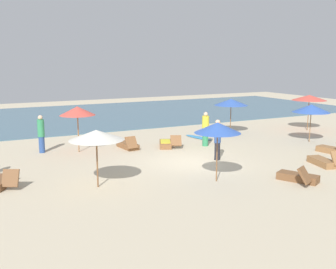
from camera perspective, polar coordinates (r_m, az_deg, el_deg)
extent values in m
plane|color=beige|center=(18.12, 3.41, -3.99)|extent=(60.00, 60.00, 0.00)
cube|color=#476B7F|center=(33.61, -11.46, 2.65)|extent=(48.00, 16.00, 0.06)
cylinder|color=brown|center=(25.23, 8.91, 2.52)|extent=(0.05, 0.05, 2.13)
cone|color=#3359B2|center=(25.12, 8.97, 4.58)|extent=(2.07, 2.07, 0.40)
cylinder|color=brown|center=(14.64, -10.06, -3.52)|extent=(0.06, 0.06, 2.06)
cone|color=silver|center=(14.45, -10.17, -0.07)|extent=(1.97, 1.97, 0.37)
cylinder|color=brown|center=(15.17, 6.99, -2.61)|extent=(0.05, 0.05, 2.22)
cone|color=#3359B2|center=(14.98, 7.07, 0.97)|extent=(1.75, 1.75, 0.40)
cylinder|color=olive|center=(23.73, 19.60, 1.45)|extent=(0.05, 0.05, 2.07)
cone|color=#3359B2|center=(23.62, 19.73, 3.52)|extent=(2.05, 2.05, 0.44)
cylinder|color=olive|center=(20.40, -12.67, 0.65)|extent=(0.06, 0.06, 2.25)
cone|color=#D84C3F|center=(20.26, -12.78, 3.31)|extent=(1.76, 1.76, 0.44)
cylinder|color=brown|center=(27.65, 19.35, 2.89)|extent=(0.05, 0.05, 2.27)
cone|color=#D84C3F|center=(27.54, 19.48, 4.98)|extent=(2.20, 2.20, 0.35)
cube|color=olive|center=(18.86, 21.10, -3.67)|extent=(0.95, 1.60, 0.28)
cube|color=olive|center=(21.46, 22.36, -2.09)|extent=(0.85, 1.58, 0.28)
cube|color=brown|center=(15.94, -22.80, -6.35)|extent=(1.21, 1.61, 0.28)
cube|color=brown|center=(15.28, -21.52, -5.79)|extent=(0.68, 0.59, 0.60)
cube|color=brown|center=(21.28, -0.38, -1.38)|extent=(1.18, 1.61, 0.28)
cube|color=brown|center=(20.81, 1.14, -0.89)|extent=(0.73, 0.70, 0.51)
cube|color=yellow|center=(21.25, -0.38, -0.97)|extent=(0.91, 1.17, 0.03)
cube|color=brown|center=(21.04, -5.76, -1.58)|extent=(0.75, 1.55, 0.28)
cube|color=brown|center=(20.31, -5.24, -1.14)|extent=(0.61, 0.45, 0.59)
cube|color=brown|center=(16.14, 18.00, -5.82)|extent=(1.21, 1.61, 0.28)
cube|color=brown|center=(15.43, 18.88, -5.50)|extent=(0.70, 0.63, 0.58)
cylinder|color=#2D4C8C|center=(20.85, -17.52, -1.38)|extent=(0.40, 0.40, 0.81)
cylinder|color=#338C59|center=(20.70, -17.65, 0.87)|extent=(0.47, 0.47, 0.85)
sphere|color=beige|center=(20.62, -17.73, 2.32)|extent=(0.23, 0.23, 0.23)
cylinder|color=#26262D|center=(18.57, 7.03, -2.40)|extent=(0.36, 0.36, 0.81)
cylinder|color=#2D4C8C|center=(18.40, 7.08, 0.13)|extent=(0.43, 0.43, 0.85)
sphere|color=tan|center=(18.32, 7.12, 1.75)|extent=(0.23, 0.23, 0.23)
cylinder|color=#338C59|center=(21.54, 5.33, -0.59)|extent=(0.38, 0.38, 0.79)
cylinder|color=yellow|center=(21.40, 5.37, 1.54)|extent=(0.45, 0.45, 0.83)
sphere|color=beige|center=(21.32, 5.39, 2.91)|extent=(0.22, 0.22, 0.22)
ellipsoid|color=#338CCC|center=(23.74, 4.36, -0.41)|extent=(0.93, 2.19, 0.07)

